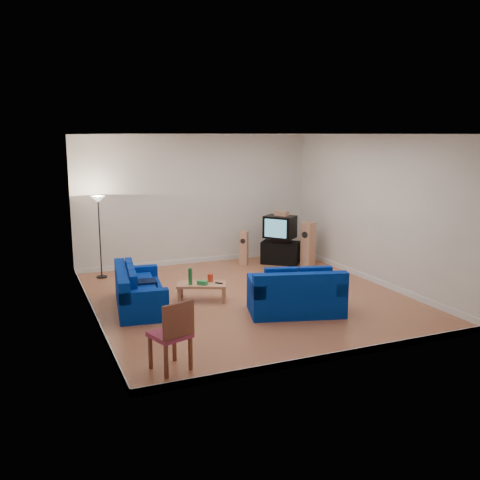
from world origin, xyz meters
name	(u,v)px	position (x,y,z in m)	size (l,w,h in m)	color
room	(248,221)	(0.00, 0.00, 1.54)	(6.01, 6.51, 3.21)	brown
sofa_three_seat	(137,293)	(-2.16, 0.23, 0.28)	(1.09, 2.04, 0.75)	navy
sofa_loveseat	(296,297)	(0.42, -1.23, 0.32)	(1.86, 1.36, 0.84)	navy
coffee_table	(202,286)	(-0.90, 0.18, 0.29)	(1.06, 0.82, 0.35)	tan
bottle	(190,276)	(-1.13, 0.19, 0.51)	(0.08, 0.08, 0.32)	#197233
tissue_box	(203,283)	(-0.91, 0.09, 0.39)	(0.19, 0.11, 0.08)	green
red_canister	(210,278)	(-0.70, 0.25, 0.42)	(0.11, 0.11, 0.15)	red
remote	(219,283)	(-0.59, 0.04, 0.36)	(0.15, 0.05, 0.02)	black
tv_stand	(280,253)	(1.92, 2.33, 0.28)	(0.92, 0.51, 0.56)	black
av_receiver	(281,240)	(1.92, 2.32, 0.62)	(0.48, 0.39, 0.11)	black
television	(280,227)	(1.87, 2.29, 0.95)	(0.86, 0.89, 0.55)	black
centre_speaker	(281,213)	(1.90, 2.29, 1.29)	(0.36, 0.14, 0.13)	tan
speaker_left	(244,248)	(1.02, 2.59, 0.42)	(0.30, 0.32, 0.84)	tan
speaker_right	(308,244)	(2.45, 1.88, 0.54)	(0.40, 0.37, 1.08)	tan
floor_lamp	(98,211)	(-2.45, 2.70, 1.54)	(0.32, 0.32, 1.86)	black
dining_chair	(173,332)	(-2.29, -2.70, 0.56)	(0.61, 0.61, 1.01)	brown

